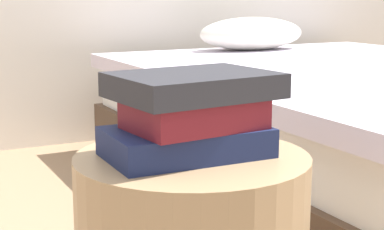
% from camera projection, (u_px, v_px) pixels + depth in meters
% --- Properties ---
extents(bed, '(1.56, 2.02, 0.62)m').
position_uv_depth(bed, '(360.00, 125.00, 2.37)').
color(bed, '#4C3828').
rests_on(bed, ground_plane).
extents(book_navy, '(0.29, 0.17, 0.05)m').
position_uv_depth(book_navy, '(186.00, 142.00, 1.10)').
color(book_navy, '#19234C').
rests_on(book_navy, side_table).
extents(book_maroon, '(0.24, 0.18, 0.05)m').
position_uv_depth(book_maroon, '(194.00, 114.00, 1.09)').
color(book_maroon, maroon).
rests_on(book_maroon, book_navy).
extents(book_charcoal, '(0.30, 0.24, 0.04)m').
position_uv_depth(book_charcoal, '(194.00, 85.00, 1.10)').
color(book_charcoal, '#28282D').
rests_on(book_charcoal, book_maroon).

